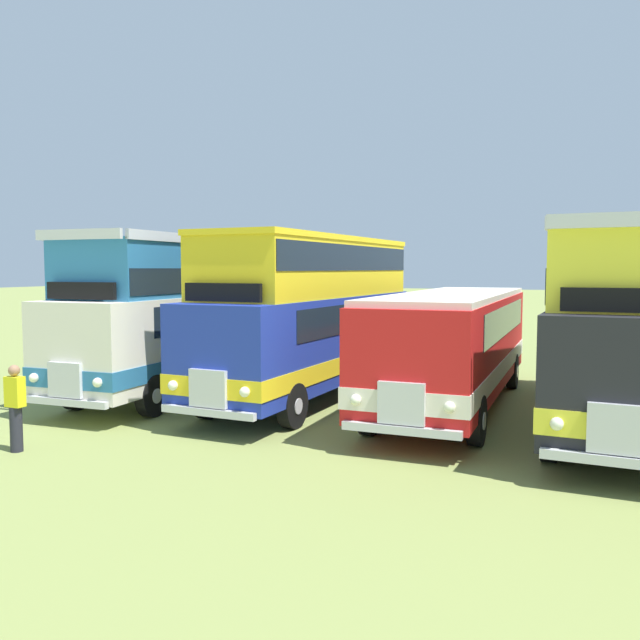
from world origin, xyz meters
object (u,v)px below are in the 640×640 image
Objects in this scene: bus_third_in_row at (454,340)px; marshal_person at (15,407)px; bus_second_in_row at (312,310)px; bus_fourth_in_row at (622,323)px; bus_first_in_row at (192,310)px.

marshal_person is (-7.15, -7.56, -0.87)m from bus_third_in_row.
bus_second_in_row reaches higher than marshal_person.
bus_third_in_row is at bearing 173.32° from bus_fourth_in_row.
bus_first_in_row is at bearing 179.58° from bus_second_in_row.
bus_second_in_row reaches higher than bus_third_in_row.
bus_first_in_row reaches higher than bus_third_in_row.
bus_second_in_row is at bearing 66.01° from marshal_person.
bus_first_in_row is 0.99× the size of bus_fourth_in_row.
bus_third_in_row is (7.85, 0.26, -0.61)m from bus_first_in_row.
bus_second_in_row is 8.11m from marshal_person.
bus_first_in_row is 11.78m from bus_fourth_in_row.
bus_second_in_row is 3.99m from bus_third_in_row.
bus_fourth_in_row is 6.27× the size of marshal_person.
bus_fourth_in_row is 13.24m from marshal_person.
bus_third_in_row is 0.98× the size of bus_fourth_in_row.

